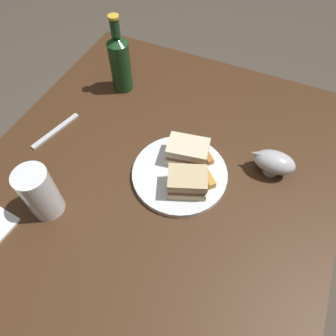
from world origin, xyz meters
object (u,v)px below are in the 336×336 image
at_px(sandwich_half_right, 188,151).
at_px(cider_bottle, 120,62).
at_px(plate, 180,174).
at_px(fork, 56,131).
at_px(sandwich_half_left, 187,182).
at_px(pint_glass, 41,195).
at_px(gravy_boat, 274,162).

xyz_separation_m(sandwich_half_right, cider_bottle, (-0.21, -0.33, 0.06)).
height_order(plate, sandwich_half_right, sandwich_half_right).
bearing_deg(plate, fork, -89.19).
relative_size(sandwich_half_left, pint_glass, 0.79).
bearing_deg(gravy_boat, cider_bottle, -104.68).
distance_m(plate, sandwich_half_left, 0.07).
height_order(sandwich_half_left, gravy_boat, sandwich_half_left).
distance_m(sandwich_half_left, sandwich_half_right, 0.10).
bearing_deg(pint_glass, gravy_boat, 125.16).
height_order(pint_glass, fork, pint_glass).
height_order(pint_glass, gravy_boat, pint_glass).
distance_m(pint_glass, cider_bottle, 0.51).
xyz_separation_m(pint_glass, cider_bottle, (-0.50, -0.05, 0.04)).
relative_size(plate, gravy_boat, 2.11).
relative_size(sandwich_half_right, gravy_boat, 0.98).
relative_size(plate, sandwich_half_right, 2.15).
height_order(pint_glass, cider_bottle, cider_bottle).
distance_m(sandwich_half_right, pint_glass, 0.40).
relative_size(pint_glass, cider_bottle, 0.59).
bearing_deg(pint_glass, cider_bottle, -173.99).
bearing_deg(gravy_boat, sandwich_half_left, -50.23).
distance_m(plate, gravy_boat, 0.26).
height_order(gravy_boat, cider_bottle, cider_bottle).
distance_m(pint_glass, gravy_boat, 0.62).
distance_m(plate, sandwich_half_right, 0.07).
xyz_separation_m(gravy_boat, fork, (0.13, -0.65, -0.04)).
bearing_deg(plate, pint_glass, -49.34).
bearing_deg(cider_bottle, gravy_boat, 75.32).
bearing_deg(plate, gravy_boat, 117.47).
relative_size(sandwich_half_right, fork, 0.70).
relative_size(sandwich_half_right, cider_bottle, 0.48).
distance_m(sandwich_half_right, cider_bottle, 0.40).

